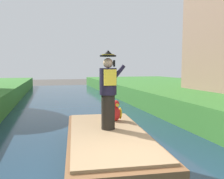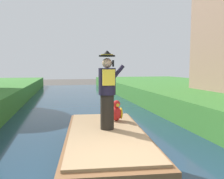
{
  "view_description": "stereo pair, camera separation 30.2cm",
  "coord_description": "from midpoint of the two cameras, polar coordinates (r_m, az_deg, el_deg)",
  "views": [
    {
      "loc": [
        -1.26,
        -3.18,
        2.16
      ],
      "look_at": [
        0.26,
        2.35,
        1.61
      ],
      "focal_mm": 36.62,
      "sensor_mm": 36.0,
      "label": 1
    },
    {
      "loc": [
        -0.97,
        -3.25,
        2.16
      ],
      "look_at": [
        0.26,
        2.35,
        1.61
      ],
      "focal_mm": 36.62,
      "sensor_mm": 36.0,
      "label": 2
    }
  ],
  "objects": [
    {
      "name": "boat",
      "position": [
        5.41,
        0.19,
        -13.48
      ],
      "size": [
        2.21,
        4.36,
        0.61
      ],
      "color": "brown",
      "rests_on": "canal_water"
    },
    {
      "name": "person_pirate",
      "position": [
        5.33,
        0.45,
        -0.17
      ],
      "size": [
        0.61,
        0.42,
        1.85
      ],
      "rotation": [
        0.0,
        0.0,
        -0.02
      ],
      "color": "black",
      "rests_on": "boat"
    },
    {
      "name": "parrot_plush",
      "position": [
        6.26,
        2.46,
        -5.62
      ],
      "size": [
        0.36,
        0.35,
        0.57
      ],
      "color": "red",
      "rests_on": "boat"
    }
  ]
}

